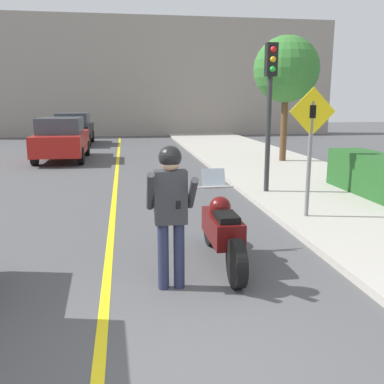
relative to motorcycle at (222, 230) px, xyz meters
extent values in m
plane|color=#4C4C4F|center=(-1.06, -2.47, -0.51)|extent=(80.00, 80.00, 0.00)
cube|color=yellow|center=(-1.66, 3.53, -0.50)|extent=(0.12, 36.00, 0.01)
cube|color=gray|center=(-1.06, 23.53, 3.30)|extent=(28.00, 1.20, 7.62)
cylinder|color=black|center=(0.00, -0.85, -0.19)|extent=(0.14, 0.64, 0.64)
cylinder|color=black|center=(0.00, 0.83, -0.19)|extent=(0.14, 0.64, 0.64)
cube|color=#510C0C|center=(0.00, -0.01, 0.04)|extent=(0.40, 1.15, 0.36)
sphere|color=#510C0C|center=(0.00, 0.15, 0.30)|extent=(0.32, 0.32, 0.32)
cube|color=black|center=(0.00, -0.27, 0.26)|extent=(0.28, 0.48, 0.10)
cylinder|color=silver|center=(0.00, 0.56, 0.52)|extent=(0.62, 0.03, 0.03)
cube|color=silver|center=(0.00, 0.64, 0.64)|extent=(0.36, 0.12, 0.31)
cylinder|color=#282D4C|center=(-0.93, -0.75, -0.08)|extent=(0.14, 0.14, 0.86)
cylinder|color=#282D4C|center=(-0.73, -0.75, -0.08)|extent=(0.14, 0.14, 0.86)
cube|color=#333338|center=(-0.83, -0.75, 0.68)|extent=(0.40, 0.22, 0.66)
cylinder|color=#333338|center=(-1.08, -0.85, 0.78)|extent=(0.09, 0.40, 0.51)
cylinder|color=#333338|center=(-0.58, -0.87, 0.75)|extent=(0.09, 0.46, 0.46)
sphere|color=tan|center=(-0.83, -0.75, 1.12)|extent=(0.24, 0.24, 0.24)
sphere|color=black|center=(-0.83, -0.75, 1.17)|extent=(0.28, 0.28, 0.28)
cube|color=black|center=(-0.77, -1.03, 0.65)|extent=(0.06, 0.05, 0.11)
cylinder|color=slate|center=(2.13, 1.86, 0.72)|extent=(0.08, 0.08, 2.21)
cube|color=yellow|center=(2.13, 1.84, 1.63)|extent=(0.91, 0.02, 0.91)
cube|color=black|center=(2.13, 1.83, 1.63)|extent=(0.12, 0.01, 0.24)
cylinder|color=#2D2D30|center=(2.10, 4.24, 1.38)|extent=(0.12, 0.12, 3.54)
cube|color=black|center=(2.10, 4.22, 2.77)|extent=(0.26, 0.22, 0.76)
sphere|color=red|center=(2.10, 4.10, 2.99)|extent=(0.14, 0.14, 0.14)
sphere|color=gold|center=(2.10, 4.10, 2.77)|extent=(0.14, 0.14, 0.14)
sphere|color=green|center=(2.10, 4.10, 2.55)|extent=(0.14, 0.14, 0.14)
cube|color=#235623|center=(4.54, 3.24, 0.09)|extent=(0.90, 3.57, 0.96)
cylinder|color=brown|center=(4.48, 9.43, 0.85)|extent=(0.24, 0.24, 2.49)
sphere|color=#387A33|center=(4.48, 9.43, 2.92)|extent=(2.36, 2.36, 2.36)
cylinder|color=black|center=(-4.64, 13.02, -0.19)|extent=(0.22, 0.64, 0.64)
cylinder|color=black|center=(-2.99, 13.02, -0.19)|extent=(0.22, 0.64, 0.64)
cylinder|color=black|center=(-4.64, 10.41, -0.19)|extent=(0.22, 0.64, 0.64)
cylinder|color=black|center=(-2.99, 10.41, -0.19)|extent=(0.22, 0.64, 0.64)
cube|color=#B21E19|center=(-3.81, 11.72, 0.19)|extent=(1.80, 4.20, 0.76)
cube|color=#38424C|center=(-3.81, 11.55, 0.87)|extent=(1.58, 2.18, 0.60)
cylinder|color=black|center=(-4.86, 19.24, -0.19)|extent=(0.22, 0.64, 0.64)
cylinder|color=black|center=(-3.20, 19.24, -0.19)|extent=(0.22, 0.64, 0.64)
cylinder|color=black|center=(-4.86, 16.64, -0.19)|extent=(0.22, 0.64, 0.64)
cylinder|color=black|center=(-3.20, 16.64, -0.19)|extent=(0.22, 0.64, 0.64)
cube|color=black|center=(-4.03, 17.94, 0.19)|extent=(1.80, 4.20, 0.76)
cube|color=#38424C|center=(-4.03, 17.77, 0.87)|extent=(1.58, 2.18, 0.60)
camera|label=1|loc=(-1.36, -5.82, 1.85)|focal=40.00mm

